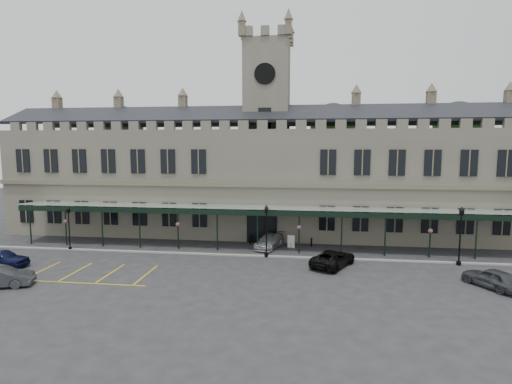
# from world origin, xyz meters

# --- Properties ---
(ground) EXTENTS (140.00, 140.00, 0.00)m
(ground) POSITION_xyz_m (0.00, 0.00, 0.00)
(ground) COLOR #28282A
(station_building) EXTENTS (60.00, 10.36, 17.30)m
(station_building) POSITION_xyz_m (0.00, 15.91, 6.47)
(station_building) COLOR #5D5A4E
(station_building) RESTS_ON ground
(clock_tower) EXTENTS (5.60, 5.60, 24.80)m
(clock_tower) POSITION_xyz_m (0.00, 16.00, 13.11)
(clock_tower) COLOR #5D5A4E
(clock_tower) RESTS_ON ground
(canopy) EXTENTS (50.00, 4.10, 4.30)m
(canopy) POSITION_xyz_m (0.00, 7.46, 2.40)
(canopy) COLOR #8C9E93
(canopy) RESTS_ON ground
(kerb) EXTENTS (60.00, 0.40, 0.12)m
(kerb) POSITION_xyz_m (0.00, 5.50, 0.06)
(kerb) COLOR gray
(kerb) RESTS_ON ground
(parking_markings) EXTENTS (16.00, 6.00, 0.01)m
(parking_markings) POSITION_xyz_m (-14.00, -1.50, 0.00)
(parking_markings) COLOR gold
(parking_markings) RESTS_ON ground
(tree_behind_left) EXTENTS (6.00, 6.00, 16.00)m
(tree_behind_left) POSITION_xyz_m (-22.00, 25.00, 12.81)
(tree_behind_left) COLOR #332314
(tree_behind_left) RESTS_ON ground
(tree_behind_mid) EXTENTS (6.00, 6.00, 16.00)m
(tree_behind_mid) POSITION_xyz_m (8.00, 25.00, 12.81)
(tree_behind_mid) COLOR #332314
(tree_behind_mid) RESTS_ON ground
(tree_behind_right) EXTENTS (6.00, 6.00, 16.00)m
(tree_behind_right) POSITION_xyz_m (24.00, 25.00, 12.81)
(tree_behind_right) COLOR #332314
(tree_behind_right) RESTS_ON ground
(lamp_post_left) EXTENTS (0.42, 0.42, 4.39)m
(lamp_post_left) POSITION_xyz_m (-18.53, 5.47, 2.60)
(lamp_post_left) COLOR black
(lamp_post_left) RESTS_ON ground
(lamp_post_mid) EXTENTS (0.46, 0.46, 4.89)m
(lamp_post_mid) POSITION_xyz_m (1.04, 5.42, 2.90)
(lamp_post_mid) COLOR black
(lamp_post_mid) RESTS_ON ground
(lamp_post_right) EXTENTS (0.49, 0.49, 5.13)m
(lamp_post_right) POSITION_xyz_m (17.82, 5.05, 3.04)
(lamp_post_right) COLOR black
(lamp_post_right) RESTS_ON ground
(traffic_cone) EXTENTS (0.47, 0.47, 0.75)m
(traffic_cone) POSITION_xyz_m (18.76, -0.81, 0.37)
(traffic_cone) COLOR #E55807
(traffic_cone) RESTS_ON ground
(sign_board) EXTENTS (0.74, 0.23, 1.29)m
(sign_board) POSITION_xyz_m (3.18, 9.13, 0.63)
(sign_board) COLOR black
(sign_board) RESTS_ON ground
(bollard_left) EXTENTS (0.18, 0.18, 0.99)m
(bollard_left) POSITION_xyz_m (-1.14, 10.05, 0.49)
(bollard_left) COLOR black
(bollard_left) RESTS_ON ground
(bollard_right) EXTENTS (0.16, 0.16, 0.92)m
(bollard_right) POSITION_xyz_m (5.23, 9.84, 0.46)
(bollard_right) COLOR black
(bollard_right) RESTS_ON ground
(car_left_a) EXTENTS (4.57, 1.89, 1.55)m
(car_left_a) POSITION_xyz_m (-21.00, -0.53, 0.77)
(car_left_a) COLOR black
(car_left_a) RESTS_ON ground
(car_taxi) EXTENTS (3.12, 5.02, 1.36)m
(car_taxi) POSITION_xyz_m (1.00, 8.88, 0.68)
(car_taxi) COLOR #A7AAAF
(car_taxi) RESTS_ON ground
(car_van) EXTENTS (4.50, 5.58, 1.41)m
(car_van) POSITION_xyz_m (7.00, 3.31, 0.71)
(car_van) COLOR black
(car_van) RESTS_ON ground
(car_right_a) EXTENTS (3.70, 4.51, 1.45)m
(car_right_a) POSITION_xyz_m (18.14, -0.52, 0.72)
(car_right_a) COLOR #35383D
(car_right_a) RESTS_ON ground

